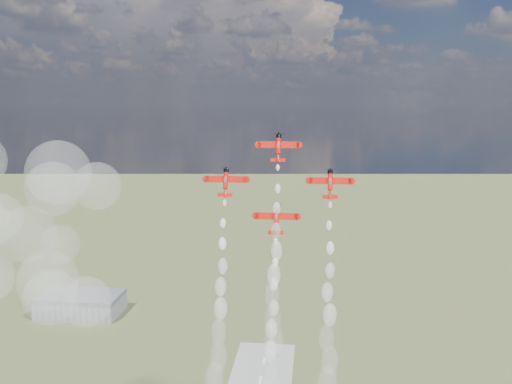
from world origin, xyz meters
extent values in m
cube|color=gray|center=(-120.00, 180.00, 5.00)|extent=(50.00, 28.00, 10.00)
cube|color=#595B60|center=(-120.00, 180.00, 11.50)|extent=(50.00, 28.00, 3.00)
cylinder|color=red|center=(13.63, 23.95, 119.06)|extent=(1.34, 2.98, 5.13)
cylinder|color=black|center=(13.63, 24.88, 121.57)|extent=(1.53, 1.77, 1.43)
cube|color=red|center=(13.63, 24.36, 119.21)|extent=(11.67, 0.86, 1.87)
cube|color=white|center=(10.47, 24.47, 119.17)|extent=(4.59, 0.21, 0.50)
cube|color=white|center=(16.79, 24.47, 119.17)|extent=(4.59, 0.21, 0.50)
cube|color=red|center=(13.63, 22.32, 115.07)|extent=(4.21, 0.47, 1.03)
cube|color=red|center=(13.63, 21.58, 115.14)|extent=(0.13, 1.96, 1.73)
ellipsoid|color=silver|center=(13.63, 23.42, 119.15)|extent=(1.05, 1.70, 2.55)
cone|color=red|center=(13.63, 22.68, 115.75)|extent=(1.34, 2.12, 2.80)
cylinder|color=red|center=(-0.97, 20.41, 109.47)|extent=(1.34, 2.98, 5.13)
cylinder|color=black|center=(-0.97, 21.34, 111.98)|extent=(1.53, 1.77, 1.43)
cube|color=red|center=(-0.97, 20.82, 109.62)|extent=(11.67, 0.86, 1.87)
cube|color=white|center=(-4.13, 20.93, 109.58)|extent=(4.59, 0.21, 0.50)
cube|color=white|center=(2.19, 20.93, 109.58)|extent=(4.59, 0.21, 0.50)
cube|color=red|center=(-0.97, 18.78, 105.48)|extent=(4.21, 0.47, 1.03)
cube|color=red|center=(-0.97, 18.04, 105.55)|extent=(0.13, 1.96, 1.73)
ellipsoid|color=silver|center=(-0.97, 19.88, 109.56)|extent=(1.05, 1.70, 2.55)
cone|color=red|center=(-0.97, 19.14, 106.16)|extent=(1.34, 2.12, 2.80)
cylinder|color=red|center=(28.23, 20.41, 109.47)|extent=(1.34, 2.98, 5.13)
cylinder|color=black|center=(28.23, 21.34, 111.98)|extent=(1.53, 1.77, 1.43)
cube|color=red|center=(28.23, 20.82, 109.62)|extent=(11.67, 0.86, 1.87)
cube|color=white|center=(25.07, 20.93, 109.58)|extent=(4.59, 0.21, 0.50)
cube|color=white|center=(31.39, 20.93, 109.58)|extent=(4.59, 0.21, 0.50)
cube|color=red|center=(28.23, 18.78, 105.48)|extent=(4.21, 0.47, 1.03)
cube|color=red|center=(28.23, 18.04, 105.55)|extent=(0.13, 1.96, 1.73)
ellipsoid|color=silver|center=(28.23, 19.88, 109.56)|extent=(1.05, 1.70, 2.55)
cone|color=red|center=(28.23, 19.14, 106.16)|extent=(1.34, 2.12, 2.80)
cylinder|color=red|center=(13.63, 16.87, 99.88)|extent=(1.34, 2.98, 5.13)
cylinder|color=black|center=(13.63, 17.80, 102.40)|extent=(1.53, 1.77, 1.43)
cube|color=red|center=(13.63, 17.28, 100.04)|extent=(11.67, 0.86, 1.87)
cube|color=white|center=(10.47, 17.39, 100.00)|extent=(4.59, 0.21, 0.50)
cube|color=white|center=(16.79, 17.39, 100.00)|extent=(4.59, 0.21, 0.50)
cube|color=red|center=(13.63, 15.24, 95.89)|extent=(4.21, 0.47, 1.03)
cube|color=red|center=(13.63, 14.50, 95.96)|extent=(0.13, 1.96, 1.73)
ellipsoid|color=silver|center=(13.63, 16.34, 99.97)|extent=(1.05, 1.70, 2.55)
cone|color=red|center=(13.63, 15.60, 96.58)|extent=(1.34, 2.12, 2.80)
sphere|color=white|center=(13.64, 21.70, 113.05)|extent=(1.05, 1.05, 1.05)
sphere|color=white|center=(13.76, 19.69, 107.38)|extent=(1.56, 1.56, 1.56)
sphere|color=white|center=(13.63, 17.66, 102.07)|extent=(2.08, 2.08, 2.08)
sphere|color=white|center=(13.64, 15.40, 96.38)|extent=(2.59, 2.59, 2.59)
sphere|color=white|center=(13.97, 13.86, 91.17)|extent=(3.10, 3.10, 3.10)
sphere|color=white|center=(13.45, 11.35, 84.97)|extent=(3.61, 3.61, 3.61)
sphere|color=white|center=(13.15, 9.46, 80.19)|extent=(4.12, 4.12, 4.12)
sphere|color=white|center=(13.44, 7.94, 73.86)|extent=(4.63, 4.63, 4.63)
sphere|color=white|center=(13.98, 5.51, 68.49)|extent=(5.14, 5.14, 5.14)
sphere|color=white|center=(-0.92, 18.10, 103.35)|extent=(1.05, 1.05, 1.05)
sphere|color=white|center=(-1.15, 16.06, 97.97)|extent=(1.56, 1.56, 1.56)
sphere|color=white|center=(-1.03, 14.29, 92.59)|extent=(2.08, 2.08, 2.08)
sphere|color=white|center=(-0.66, 12.35, 86.77)|extent=(2.59, 2.59, 2.59)
sphere|color=white|center=(-0.96, 10.23, 81.61)|extent=(3.10, 3.10, 3.10)
sphere|color=white|center=(-0.71, 8.40, 76.14)|extent=(3.61, 3.61, 3.61)
sphere|color=white|center=(-0.86, 6.05, 70.46)|extent=(4.12, 4.12, 4.12)
sphere|color=white|center=(-0.54, 3.71, 64.56)|extent=(4.63, 4.63, 4.63)
sphere|color=white|center=(-1.45, 1.44, 59.46)|extent=(5.14, 5.14, 5.14)
sphere|color=white|center=(28.33, 18.25, 103.35)|extent=(1.05, 1.05, 1.05)
sphere|color=white|center=(28.11, 16.29, 98.02)|extent=(1.56, 1.56, 1.56)
sphere|color=white|center=(28.46, 14.24, 92.22)|extent=(2.08, 2.08, 2.08)
sphere|color=white|center=(28.46, 11.91, 86.63)|extent=(2.59, 2.59, 2.59)
sphere|color=white|center=(27.86, 10.37, 81.11)|extent=(3.10, 3.10, 3.10)
sphere|color=white|center=(28.57, 7.77, 75.78)|extent=(3.61, 3.61, 3.61)
sphere|color=white|center=(27.76, 6.08, 70.09)|extent=(4.12, 4.12, 4.12)
sphere|color=white|center=(28.76, 4.29, 64.76)|extent=(4.63, 4.63, 4.63)
sphere|color=white|center=(28.19, 2.07, 59.54)|extent=(5.14, 5.14, 5.14)
sphere|color=white|center=(13.66, 14.60, 93.74)|extent=(1.05, 1.05, 1.05)
sphere|color=white|center=(13.78, 12.55, 88.25)|extent=(1.56, 1.56, 1.56)
sphere|color=white|center=(13.58, 10.71, 82.63)|extent=(2.08, 2.08, 2.08)
sphere|color=white|center=(13.73, 8.26, 76.97)|extent=(2.59, 2.59, 2.59)
sphere|color=white|center=(13.26, 6.39, 71.85)|extent=(3.10, 3.10, 3.10)
sphere|color=white|center=(13.21, 4.39, 66.45)|extent=(3.61, 3.61, 3.61)
sphere|color=white|center=(13.55, 2.14, 61.16)|extent=(4.12, 4.12, 4.12)
sphere|color=white|center=(-56.40, 23.22, 71.46)|extent=(17.09, 17.09, 17.09)
sphere|color=white|center=(-53.43, 22.79, 105.68)|extent=(16.21, 16.21, 16.21)
sphere|color=white|center=(-43.24, 18.83, 72.29)|extent=(15.23, 15.23, 15.23)
sphere|color=white|center=(-41.90, 28.12, 105.90)|extent=(14.58, 14.58, 14.58)
sphere|color=white|center=(-64.99, 27.11, 90.35)|extent=(17.75, 17.75, 17.75)
sphere|color=white|center=(-56.18, 30.60, 86.57)|extent=(12.54, 12.54, 12.54)
sphere|color=white|center=(-54.67, 18.70, 78.44)|extent=(18.14, 18.14, 18.14)
sphere|color=white|center=(-55.04, 30.11, 109.57)|extent=(20.02, 20.02, 20.02)
camera|label=1|loc=(23.74, -128.72, 131.12)|focal=38.00mm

